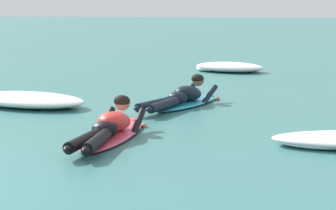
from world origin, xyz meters
TOP-DOWN VIEW (x-y plane):
  - ground_plane at (0.00, 10.00)m, footprint 120.00×120.00m
  - surfer_near at (2.46, 2.78)m, footprint 0.55×2.66m
  - surfer_far at (2.90, 5.66)m, footprint 1.13×2.51m
  - whitewater_front at (0.36, 5.16)m, footprint 2.37×1.66m
  - whitewater_back at (3.06, 11.48)m, footprint 1.99×1.55m

SIDE VIEW (x-z plane):
  - ground_plane at x=0.00m, z-range 0.00..0.00m
  - whitewater_front at x=0.36m, z-range -0.01..0.22m
  - whitewater_back at x=3.06m, z-range -0.01..0.23m
  - surfer_near at x=2.46m, z-range -0.13..0.41m
  - surfer_far at x=2.90m, z-range -0.13..0.42m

